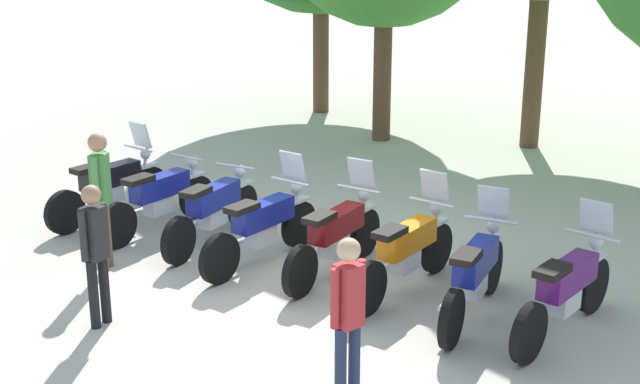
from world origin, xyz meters
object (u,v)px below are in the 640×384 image
object	(u,v)px
motorcycle_0	(111,186)
motorcycle_7	(566,289)
motorcycle_5	(407,250)
person_2	(101,190)
motorcycle_4	(336,235)
person_0	(348,310)
motorcycle_3	(263,225)
person_1	(95,246)
motorcycle_2	(213,209)
motorcycle_6	(475,273)
motorcycle_1	(159,198)

from	to	relation	value
motorcycle_0	motorcycle_7	world-z (taller)	same
motorcycle_5	person_2	bearing A→B (deg)	116.25
motorcycle_4	person_0	distance (m)	3.08
motorcycle_3	person_1	distance (m)	2.49
motorcycle_0	motorcycle_7	distance (m)	6.81
motorcycle_0	motorcycle_3	bearing A→B (deg)	-87.79
motorcycle_3	motorcycle_5	bearing A→B (deg)	-79.44
motorcycle_7	motorcycle_2	bearing A→B (deg)	96.74
motorcycle_6	motorcycle_7	distance (m)	0.99
motorcycle_3	motorcycle_6	bearing A→B (deg)	-85.68
motorcycle_5	motorcycle_7	xyz separation A→B (m)	(1.95, -0.03, 0.00)
motorcycle_0	motorcycle_7	xyz separation A→B (m)	(6.81, 0.15, 0.00)
person_2	motorcycle_1	bearing A→B (deg)	78.16
motorcycle_0	motorcycle_2	xyz separation A→B (m)	(1.94, 0.06, -0.01)
motorcycle_7	person_1	bearing A→B (deg)	127.73
motorcycle_3	motorcycle_7	xyz separation A→B (m)	(3.89, 0.24, 0.00)
motorcycle_5	motorcycle_0	bearing A→B (deg)	94.29
motorcycle_6	person_2	size ratio (longest dim) A/B	1.23
motorcycle_5	motorcycle_7	bearing A→B (deg)	-88.90
motorcycle_0	person_2	size ratio (longest dim) A/B	1.23
motorcycle_0	motorcycle_1	bearing A→B (deg)	-84.64
motorcycle_5	motorcycle_6	xyz separation A→B (m)	(0.96, -0.18, 0.00)
person_1	motorcycle_6	bearing A→B (deg)	-146.98
motorcycle_1	motorcycle_3	bearing A→B (deg)	-92.34
motorcycle_0	motorcycle_4	size ratio (longest dim) A/B	1.00
person_0	person_2	xyz separation A→B (m)	(-4.27, 0.97, 0.11)
motorcycle_3	person_1	size ratio (longest dim) A/B	1.36
motorcycle_1	motorcycle_7	xyz separation A→B (m)	(5.84, 0.12, 0.01)
motorcycle_2	motorcycle_7	distance (m)	4.87
motorcycle_1	motorcycle_2	xyz separation A→B (m)	(0.97, 0.04, 0.00)
motorcycle_7	person_0	world-z (taller)	person_0
motorcycle_6	person_1	size ratio (longest dim) A/B	1.36
motorcycle_1	motorcycle_5	distance (m)	3.89
motorcycle_2	person_2	xyz separation A→B (m)	(-0.55, -1.44, 0.55)
motorcycle_5	person_1	xyz separation A→B (m)	(-2.31, -2.70, 0.41)
motorcycle_2	motorcycle_6	distance (m)	3.89
motorcycle_4	person_0	xyz separation A→B (m)	(1.77, -2.48, 0.42)
person_2	motorcycle_6	bearing A→B (deg)	-11.20
person_0	motorcycle_7	bearing A→B (deg)	-100.54
motorcycle_3	person_1	xyz separation A→B (m)	(-0.37, -2.43, 0.41)
motorcycle_1	person_1	bearing A→B (deg)	-147.12
motorcycle_3	motorcycle_6	world-z (taller)	same
motorcycle_1	motorcycle_3	world-z (taller)	motorcycle_3
motorcycle_7	person_2	world-z (taller)	person_2
motorcycle_5	person_0	world-z (taller)	person_0
motorcycle_5	person_2	size ratio (longest dim) A/B	1.23
motorcycle_2	motorcycle_4	distance (m)	1.95
motorcycle_0	motorcycle_1	xyz separation A→B (m)	(0.97, 0.02, -0.01)
motorcycle_3	motorcycle_7	distance (m)	3.90
motorcycle_6	person_1	bearing A→B (deg)	118.94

